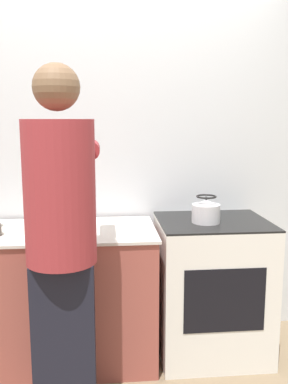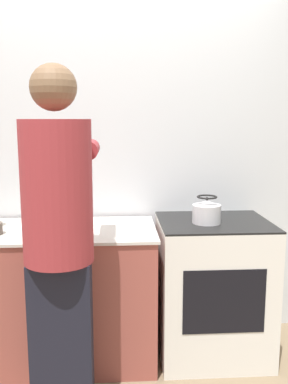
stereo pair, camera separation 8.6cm
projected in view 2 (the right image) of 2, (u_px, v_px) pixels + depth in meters
name	position (u px, v px, depth m)	size (l,w,h in m)	color
ground_plane	(112.00, 383.00, 2.58)	(12.00, 12.00, 0.00)	#7A664C
wall_back	(111.00, 158.00, 3.05)	(8.00, 0.05, 2.60)	silver
counter	(54.00, 294.00, 2.80)	(1.33, 0.66, 0.88)	#9E4C42
oven	(213.00, 288.00, 2.85)	(0.71, 0.62, 0.92)	silver
person	(59.00, 233.00, 2.17)	(0.40, 0.63, 1.84)	black
cutting_board	(59.00, 232.00, 2.62)	(0.29, 0.24, 0.02)	#A87A4C
knife	(61.00, 229.00, 2.64)	(0.20, 0.10, 0.01)	silver
kettle	(207.00, 212.00, 2.71)	(0.18, 0.18, 0.17)	silver
bowl_mixing	(80.00, 217.00, 2.93)	(0.13, 0.13, 0.06)	silver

